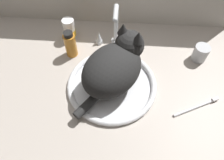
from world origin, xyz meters
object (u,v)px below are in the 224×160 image
cat (115,66)px  pill_bottle (70,30)px  faucet (116,31)px  metal_jar (200,53)px  amber_bottle (70,44)px  toothbrush (197,106)px  sink_basin (112,84)px

cat → pill_bottle: (-22.79, 24.88, -6.25)cm
faucet → metal_jar: (37.21, -6.11, -4.49)cm
amber_bottle → pill_bottle: size_ratio=1.22×
cat → toothbrush: (31.59, -9.13, -10.45)cm
sink_basin → metal_jar: 41.05cm
pill_bottle → cat: bearing=-47.5°
sink_basin → faucet: faucet is taller
sink_basin → pill_bottle: (-21.66, 26.49, 3.82)cm
amber_bottle → toothbrush: (51.86, -23.64, -5.36)cm
amber_bottle → sink_basin: bearing=-40.1°
amber_bottle → toothbrush: size_ratio=0.70×
sink_basin → faucet: size_ratio=1.68×
sink_basin → toothbrush: sink_basin is taller
faucet → toothbrush: bearing=-43.2°
metal_jar → pill_bottle: size_ratio=0.70×
pill_bottle → toothbrush: pill_bottle is taller
cat → pill_bottle: 34.32cm
metal_jar → cat: bearing=-156.7°
faucet → toothbrush: faucet is taller
faucet → metal_jar: bearing=-9.3°
amber_bottle → pill_bottle: amber_bottle is taller
faucet → amber_bottle: size_ratio=1.68×
pill_bottle → amber_bottle: bearing=-76.3°
metal_jar → sink_basin: bearing=-155.3°
amber_bottle → toothbrush: amber_bottle is taller
cat → amber_bottle: bearing=144.4°
sink_basin → pill_bottle: bearing=129.3°
sink_basin → cat: bearing=54.7°
pill_bottle → sink_basin: bearing=-50.7°
cat → metal_jar: cat is taller
faucet → cat: size_ratio=0.64×
amber_bottle → toothbrush: bearing=-24.5°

